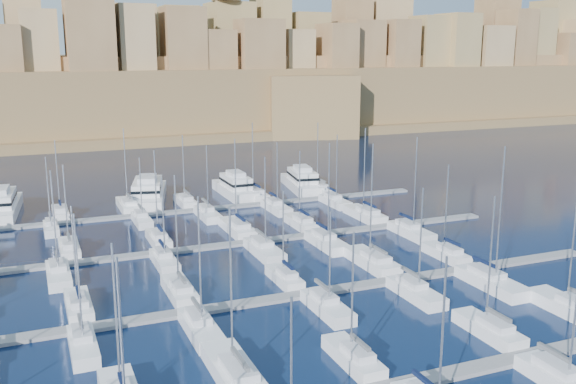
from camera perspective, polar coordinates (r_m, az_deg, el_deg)
name	(u,v)px	position (r m, az deg, el deg)	size (l,w,h in m)	color
ground	(266,265)	(85.81, -2.00, -6.51)	(600.00, 600.00, 0.00)	black
pontoon_near	(405,384)	(57.75, 10.37, -16.45)	(84.00, 2.00, 0.40)	slate
pontoon_mid_near	(302,295)	(75.30, 1.23, -9.12)	(84.00, 2.00, 0.40)	slate
pontoon_mid_far	(242,243)	(94.73, -4.12, -4.55)	(84.00, 2.00, 0.40)	slate
pontoon_far	(203,209)	(115.09, -7.57, -1.55)	(84.00, 2.00, 0.40)	slate
sailboat_2	(235,374)	(57.46, -4.73, -15.78)	(3.22, 10.75, 15.67)	white
sailboat_3	(354,358)	(60.28, 5.85, -14.43)	(2.49, 8.30, 12.69)	white
sailboat_4	(489,329)	(68.40, 17.45, -11.55)	(2.59, 8.64, 14.54)	white
sailboat_5	(571,308)	(76.55, 23.88, -9.43)	(3.12, 10.40, 14.86)	white
sailboat_10	(563,381)	(60.87, 23.24, -15.17)	(2.70, 9.01, 12.06)	white
sailboat_13	(79,305)	(74.58, -18.11, -9.56)	(2.60, 8.65, 12.08)	white
sailboat_14	(180,290)	(76.10, -9.60, -8.63)	(2.68, 8.93, 14.55)	white
sailboat_15	(285,278)	(79.14, -0.29, -7.62)	(2.31, 7.70, 11.80)	white
sailboat_16	(372,261)	(85.70, 7.49, -6.09)	(3.14, 10.48, 16.59)	white
sailboat_17	(446,254)	(90.67, 13.88, -5.34)	(2.51, 8.35, 13.31)	white
sailboat_19	(83,345)	(65.20, -17.76, -12.81)	(2.43, 8.11, 13.96)	white
sailboat_20	(200,327)	(66.34, -7.79, -11.83)	(2.71, 9.03, 14.66)	white
sailboat_21	(327,306)	(70.89, 3.47, -10.11)	(2.66, 8.87, 11.77)	white
sailboat_22	(415,292)	(76.13, 11.26, -8.69)	(2.70, 8.98, 13.41)	white
sailboat_23	(491,282)	(81.39, 17.62, -7.60)	(3.17, 10.56, 17.58)	white
sailboat_25	(69,248)	(95.40, -18.87, -4.76)	(2.60, 8.68, 12.88)	white
sailboat_26	(159,239)	(96.64, -11.43, -4.10)	(2.51, 8.37, 14.11)	white
sailboat_27	(238,228)	(100.55, -4.51, -3.21)	(3.15, 10.49, 15.02)	white
sailboat_28	(301,223)	(103.42, 1.15, -2.75)	(2.67, 8.90, 12.65)	white
sailboat_29	(365,214)	(109.25, 6.87, -1.98)	(3.09, 10.29, 15.62)	white
sailboat_31	(58,274)	(85.13, -19.73, -6.89)	(2.75, 9.17, 14.27)	white
sailboat_32	(164,260)	(86.87, -10.93, -5.99)	(2.53, 8.44, 12.35)	white
sailboat_33	(264,250)	(89.74, -2.15, -5.14)	(2.96, 9.87, 14.25)	white
sailboat_34	(326,242)	(93.41, 3.42, -4.43)	(2.92, 9.74, 15.61)	white
sailboat_35	(411,231)	(100.37, 10.87, -3.43)	(2.88, 9.60, 15.67)	white
sailboat_37	(60,213)	(116.50, -19.57, -1.73)	(2.52, 8.40, 13.47)	white
sailboat_38	(128,205)	(118.24, -14.04, -1.16)	(2.99, 9.96, 14.79)	white
sailboat_39	(185,201)	(119.45, -9.12, -0.81)	(2.60, 8.66, 13.21)	white
sailboat_40	(254,194)	(123.72, -3.03, -0.19)	(2.97, 9.89, 14.80)	white
sailboat_41	(318,189)	(128.35, 2.72, 0.27)	(2.72, 9.07, 14.30)	white
sailboat_43	(51,228)	(107.11, -20.31, -3.01)	(2.18, 7.27, 12.38)	white
sailboat_44	(142,220)	(108.04, -12.86, -2.41)	(2.38, 7.94, 11.41)	white
sailboat_45	(207,214)	(109.75, -7.18, -1.94)	(2.70, 9.00, 12.83)	white
sailboat_46	(276,207)	(113.54, -1.06, -1.35)	(2.70, 9.01, 12.68)	white
sailboat_47	(335,201)	(118.22, 4.18, -0.82)	(2.65, 8.83, 13.42)	white
motor_yacht_a	(1,205)	(121.40, -24.19, -1.08)	(7.07, 18.78, 5.25)	white
motor_yacht_b	(148,192)	(123.60, -12.34, -0.02)	(10.48, 20.46, 5.25)	white
motor_yacht_c	(235,187)	(125.67, -4.71, 0.43)	(4.81, 15.79, 5.25)	white
motor_yacht_d	(302,181)	(131.01, 1.23, 0.97)	(7.55, 17.20, 5.25)	white
fortified_city	(109,89)	(233.41, -15.67, 8.83)	(460.00, 108.95, 59.52)	brown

